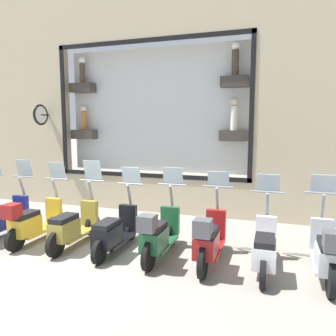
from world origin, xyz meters
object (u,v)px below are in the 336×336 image
object	(u,v)px
scooter_red_2	(209,240)
scooter_yellow_6	(32,222)
scooter_green_3	(158,235)
scooter_black_4	(114,232)
scooter_olive_5	(73,226)
scooter_white_1	(265,249)
scooter_silver_0	(327,253)

from	to	relation	value
scooter_red_2	scooter_yellow_6	bearing A→B (deg)	90.13
scooter_green_3	scooter_black_4	xyz separation A→B (m)	(0.05, 0.94, -0.06)
scooter_red_2	scooter_olive_5	xyz separation A→B (m)	(0.06, 2.81, -0.05)
scooter_olive_5	scooter_yellow_6	world-z (taller)	scooter_olive_5
scooter_white_1	scooter_yellow_6	size ratio (longest dim) A/B	1.00
scooter_red_2	scooter_green_3	size ratio (longest dim) A/B	1.00
scooter_yellow_6	scooter_white_1	bearing A→B (deg)	-89.27
scooter_white_1	scooter_red_2	distance (m)	0.94
scooter_green_3	scooter_olive_5	bearing A→B (deg)	88.16
scooter_black_4	scooter_yellow_6	distance (m)	1.87
scooter_white_1	scooter_green_3	xyz separation A→B (m)	(-0.05, 1.87, 0.06)
scooter_silver_0	scooter_black_4	xyz separation A→B (m)	(0.05, 3.75, -0.07)
scooter_silver_0	scooter_red_2	world-z (taller)	scooter_silver_0
scooter_silver_0	scooter_yellow_6	world-z (taller)	scooter_yellow_6
scooter_silver_0	scooter_green_3	distance (m)	2.81
scooter_red_2	scooter_black_4	world-z (taller)	scooter_black_4
scooter_silver_0	scooter_green_3	bearing A→B (deg)	90.02
scooter_olive_5	scooter_yellow_6	size ratio (longest dim) A/B	1.00
scooter_white_1	scooter_green_3	distance (m)	1.87
scooter_olive_5	scooter_white_1	bearing A→B (deg)	-90.11
scooter_green_3	scooter_olive_5	xyz separation A→B (m)	(0.06, 1.87, -0.05)
scooter_silver_0	scooter_green_3	world-z (taller)	scooter_green_3
scooter_white_1	scooter_olive_5	bearing A→B (deg)	89.89
scooter_silver_0	scooter_white_1	xyz separation A→B (m)	(0.05, 0.94, -0.07)
scooter_white_1	scooter_red_2	bearing A→B (deg)	93.11
scooter_white_1	scooter_olive_5	xyz separation A→B (m)	(0.01, 3.75, 0.02)
scooter_olive_5	scooter_red_2	bearing A→B (deg)	-91.19
scooter_white_1	scooter_green_3	bearing A→B (deg)	91.62
scooter_yellow_6	scooter_black_4	bearing A→B (deg)	-88.17
scooter_black_4	scooter_olive_5	world-z (taller)	scooter_olive_5
scooter_white_1	scooter_green_3	world-z (taller)	scooter_green_3
scooter_olive_5	scooter_yellow_6	bearing A→B (deg)	94.08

